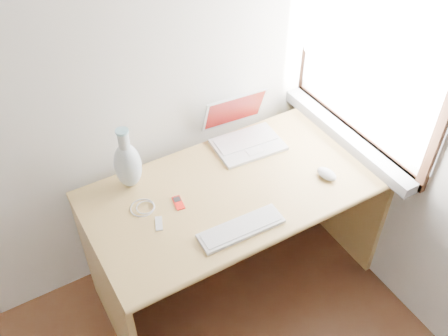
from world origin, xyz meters
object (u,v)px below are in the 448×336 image
vase (128,164)px  external_keyboard (241,228)px  desk (228,205)px  laptop (244,133)px

vase → external_keyboard: bearing=-59.1°
desk → laptop: bearing=41.7°
desk → vase: size_ratio=4.43×
external_keyboard → vase: vase is taller
desk → external_keyboard: (-0.13, -0.33, 0.23)m
laptop → vase: (-0.63, -0.00, 0.08)m
external_keyboard → vase: bearing=123.0°
external_keyboard → vase: (-0.30, 0.50, 0.12)m
laptop → vase: size_ratio=1.11×
laptop → vase: bearing=-175.4°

